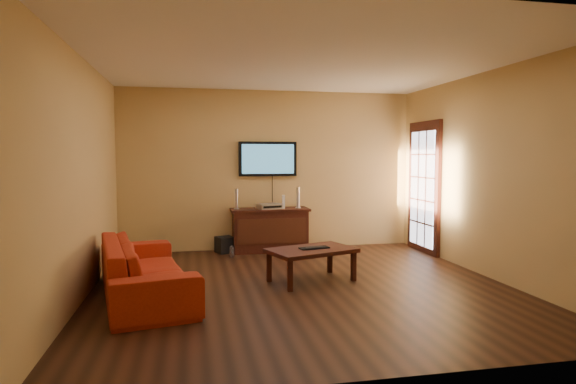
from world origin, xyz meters
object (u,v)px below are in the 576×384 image
object	(u,v)px
av_receiver	(269,206)
bottle	(232,252)
game_console	(283,202)
television	(268,159)
speaker_left	(237,200)
media_console	(270,230)
sofa	(145,259)
keyboard	(314,248)
subwoofer	(225,245)
coffee_table	(311,253)
speaker_right	(298,199)

from	to	relation	value
av_receiver	bottle	bearing A→B (deg)	-168.43
game_console	television	bearing A→B (deg)	148.38
television	speaker_left	world-z (taller)	television
media_console	sofa	world-z (taller)	sofa
television	av_receiver	distance (m)	0.82
keyboard	sofa	bearing A→B (deg)	-172.41
television	game_console	size ratio (longest dim) A/B	4.52
sofa	subwoofer	xyz separation A→B (m)	(1.06, 2.32, -0.30)
av_receiver	media_console	bearing A→B (deg)	39.98
subwoofer	av_receiver	bearing A→B (deg)	-25.56
media_console	television	size ratio (longest dim) A/B	1.32
media_console	coffee_table	world-z (taller)	media_console
television	game_console	xyz separation A→B (m)	(0.23, -0.20, -0.72)
coffee_table	subwoofer	world-z (taller)	coffee_table
subwoofer	sofa	bearing A→B (deg)	-136.16
coffee_table	game_console	xyz separation A→B (m)	(0.03, 2.03, 0.46)
sofa	keyboard	xyz separation A→B (m)	(2.04, 0.27, -0.00)
television	speaker_left	size ratio (longest dim) A/B	2.95
media_console	keyboard	xyz separation A→B (m)	(0.24, -2.03, 0.07)
keyboard	media_console	bearing A→B (deg)	96.71
coffee_table	speaker_right	bearing A→B (deg)	82.23
coffee_table	bottle	bearing A→B (deg)	117.96
television	bottle	xyz separation A→B (m)	(-0.67, -0.58, -1.45)
television	av_receiver	xyz separation A→B (m)	(-0.02, -0.24, -0.78)
coffee_table	game_console	world-z (taller)	game_console
av_receiver	game_console	size ratio (longest dim) A/B	1.75
television	coffee_table	xyz separation A→B (m)	(0.20, -2.23, -1.18)
bottle	speaker_right	bearing A→B (deg)	16.71
television	keyboard	world-z (taller)	television
television	coffee_table	size ratio (longest dim) A/B	0.81
subwoofer	keyboard	world-z (taller)	keyboard
coffee_table	av_receiver	bearing A→B (deg)	96.36
media_console	subwoofer	xyz separation A→B (m)	(-0.75, 0.02, -0.23)
coffee_table	bottle	distance (m)	1.89
speaker_left	game_console	bearing A→B (deg)	0.14
coffee_table	game_console	size ratio (longest dim) A/B	5.57
subwoofer	keyboard	distance (m)	2.30
bottle	subwoofer	bearing A→B (deg)	101.02
media_console	bottle	size ratio (longest dim) A/B	6.88
subwoofer	television	bearing A→B (deg)	-7.75
coffee_table	keyboard	size ratio (longest dim) A/B	3.04
coffee_table	sofa	world-z (taller)	sofa
coffee_table	media_console	bearing A→B (deg)	95.77
bottle	keyboard	xyz separation A→B (m)	(0.91, -1.66, 0.34)
coffee_table	speaker_left	bearing A→B (deg)	110.48
media_console	bottle	bearing A→B (deg)	-150.96
coffee_table	bottle	size ratio (longest dim) A/B	6.43
sofa	subwoofer	world-z (taller)	sofa
speaker_right	subwoofer	world-z (taller)	speaker_right
game_console	subwoofer	size ratio (longest dim) A/B	0.82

